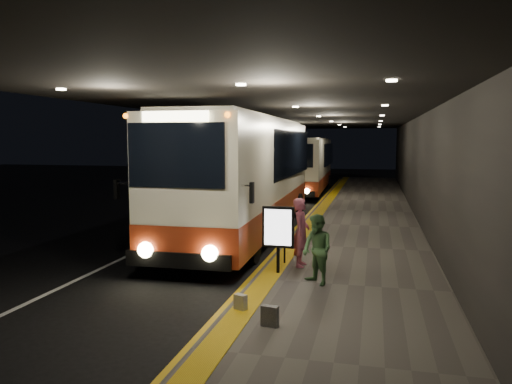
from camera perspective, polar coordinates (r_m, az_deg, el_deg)
The scene contains 16 objects.
ground at distance 15.71m, azimuth -6.55°, elevation -6.67°, with size 90.00×90.00×0.00m, color black.
lane_line_white at distance 20.93m, azimuth -6.51°, elevation -3.47°, with size 0.12×50.00×0.01m, color silver.
kerb_stripe_yellow at distance 19.91m, azimuth 4.82°, elevation -3.94°, with size 0.18×50.00×0.01m, color gold.
sidewalk at distance 19.69m, azimuth 11.75°, elevation -3.95°, with size 4.50×50.00×0.15m, color #514C44.
tactile_strip at distance 19.82m, azimuth 6.25°, elevation -3.56°, with size 0.50×50.00×0.01m, color gold.
terminal_wall at distance 19.48m, azimuth 18.59°, elevation 4.41°, with size 0.10×50.00×6.00m, color black.
support_columns at distance 19.64m, azimuth -6.76°, elevation 2.36°, with size 0.80×24.80×4.40m.
canopy at distance 19.63m, azimuth 5.37°, elevation 9.38°, with size 9.00×50.00×0.40m, color black.
coach_main at distance 17.92m, azimuth -1.12°, elevation 1.31°, with size 2.98×13.23×4.10m.
coach_second at distance 32.35m, azimuth 5.95°, elevation 2.82°, with size 2.59×11.01×3.44m.
passenger_boarding at distance 13.02m, azimuth 5.17°, elevation -4.61°, with size 0.65×0.43×1.79m, color #CE607E.
passenger_waiting_green at distance 11.47m, azimuth 7.00°, elevation -6.56°, with size 0.78×0.48×1.61m, color #416B3B.
bag_polka at distance 9.08m, azimuth 1.58°, elevation -13.99°, with size 0.31×0.13×0.37m, color black.
bag_plain at distance 9.90m, azimuth -1.79°, elevation -12.47°, with size 0.24×0.14×0.31m, color #B0ADA5.
info_sign at distance 12.26m, azimuth 2.55°, elevation -4.19°, with size 0.79×0.14×1.66m.
stanchion_post at distance 13.35m, azimuth 3.29°, elevation -5.74°, with size 0.05×0.05×1.15m, color black.
Camera 1 is at (5.28, -14.40, 3.44)m, focal length 35.00 mm.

